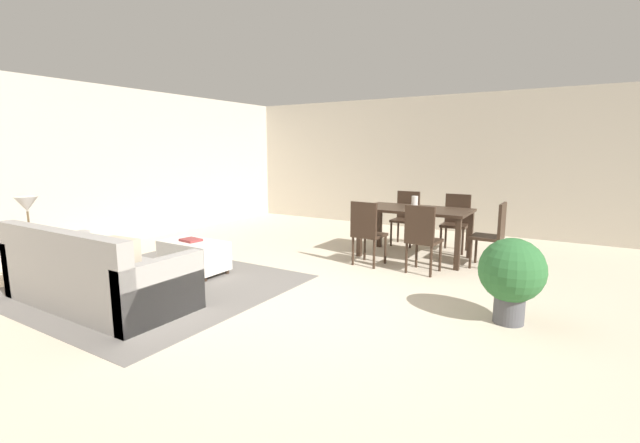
{
  "coord_description": "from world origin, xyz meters",
  "views": [
    {
      "loc": [
        2.47,
        -3.71,
        1.63
      ],
      "look_at": [
        -0.22,
        0.66,
        0.77
      ],
      "focal_mm": 23.95,
      "sensor_mm": 36.0,
      "label": 1
    }
  ],
  "objects_px": {
    "dining_chair_near_right": "(422,235)",
    "dining_chair_head_east": "(494,232)",
    "couch": "(95,278)",
    "vase_centerpiece": "(415,202)",
    "dining_chair_far_left": "(406,215)",
    "dining_chair_far_right": "(456,219)",
    "dining_table": "(415,215)",
    "table_lamp": "(27,206)",
    "potted_plant": "(512,273)",
    "dining_chair_near_left": "(367,230)",
    "book_on_ottoman": "(191,240)",
    "ottoman_table": "(194,255)",
    "side_table": "(32,248)"
  },
  "relations": [
    {
      "from": "dining_chair_far_left",
      "to": "vase_centerpiece",
      "type": "distance_m",
      "value": 1.03
    },
    {
      "from": "table_lamp",
      "to": "book_on_ottoman",
      "type": "height_order",
      "value": "table_lamp"
    },
    {
      "from": "dining_chair_near_left",
      "to": "book_on_ottoman",
      "type": "height_order",
      "value": "dining_chair_near_left"
    },
    {
      "from": "dining_table",
      "to": "dining_chair_far_right",
      "type": "height_order",
      "value": "dining_chair_far_right"
    },
    {
      "from": "dining_chair_near_left",
      "to": "dining_chair_head_east",
      "type": "bearing_deg",
      "value": 27.03
    },
    {
      "from": "dining_table",
      "to": "vase_centerpiece",
      "type": "height_order",
      "value": "vase_centerpiece"
    },
    {
      "from": "vase_centerpiece",
      "to": "dining_chair_head_east",
      "type": "bearing_deg",
      "value": 1.26
    },
    {
      "from": "book_on_ottoman",
      "to": "potted_plant",
      "type": "relative_size",
      "value": 0.32
    },
    {
      "from": "ottoman_table",
      "to": "vase_centerpiece",
      "type": "bearing_deg",
      "value": 46.11
    },
    {
      "from": "dining_chair_head_east",
      "to": "couch",
      "type": "bearing_deg",
      "value": -132.14
    },
    {
      "from": "dining_chair_near_right",
      "to": "dining_chair_head_east",
      "type": "relative_size",
      "value": 1.0
    },
    {
      "from": "dining_chair_head_east",
      "to": "vase_centerpiece",
      "type": "height_order",
      "value": "vase_centerpiece"
    },
    {
      "from": "couch",
      "to": "vase_centerpiece",
      "type": "distance_m",
      "value": 4.32
    },
    {
      "from": "dining_chair_head_east",
      "to": "dining_chair_near_right",
      "type": "bearing_deg",
      "value": -134.48
    },
    {
      "from": "dining_chair_near_left",
      "to": "dining_table",
      "type": "bearing_deg",
      "value": 62.84
    },
    {
      "from": "dining_chair_far_right",
      "to": "vase_centerpiece",
      "type": "relative_size",
      "value": 4.86
    },
    {
      "from": "ottoman_table",
      "to": "vase_centerpiece",
      "type": "height_order",
      "value": "vase_centerpiece"
    },
    {
      "from": "dining_table",
      "to": "table_lamp",
      "type": "bearing_deg",
      "value": -134.3
    },
    {
      "from": "dining_chair_near_right",
      "to": "couch",
      "type": "bearing_deg",
      "value": -131.49
    },
    {
      "from": "table_lamp",
      "to": "potted_plant",
      "type": "height_order",
      "value": "table_lamp"
    },
    {
      "from": "couch",
      "to": "potted_plant",
      "type": "distance_m",
      "value": 4.22
    },
    {
      "from": "side_table",
      "to": "dining_table",
      "type": "distance_m",
      "value": 5.15
    },
    {
      "from": "dining_chair_near_right",
      "to": "dining_table",
      "type": "bearing_deg",
      "value": 115.24
    },
    {
      "from": "couch",
      "to": "potted_plant",
      "type": "relative_size",
      "value": 2.64
    },
    {
      "from": "ottoman_table",
      "to": "table_lamp",
      "type": "xyz_separation_m",
      "value": [
        -1.38,
        -1.33,
        0.71
      ]
    },
    {
      "from": "table_lamp",
      "to": "dining_table",
      "type": "relative_size",
      "value": 0.33
    },
    {
      "from": "dining_chair_far_right",
      "to": "vase_centerpiece",
      "type": "distance_m",
      "value": 0.99
    },
    {
      "from": "dining_chair_far_left",
      "to": "book_on_ottoman",
      "type": "bearing_deg",
      "value": -119.49
    },
    {
      "from": "couch",
      "to": "book_on_ottoman",
      "type": "bearing_deg",
      "value": 91.45
    },
    {
      "from": "dining_table",
      "to": "vase_centerpiece",
      "type": "distance_m",
      "value": 0.2
    },
    {
      "from": "couch",
      "to": "dining_chair_near_left",
      "type": "relative_size",
      "value": 2.35
    },
    {
      "from": "couch",
      "to": "side_table",
      "type": "bearing_deg",
      "value": 178.67
    },
    {
      "from": "ottoman_table",
      "to": "potted_plant",
      "type": "bearing_deg",
      "value": 5.97
    },
    {
      "from": "dining_chair_near_left",
      "to": "dining_chair_near_right",
      "type": "height_order",
      "value": "same"
    },
    {
      "from": "potted_plant",
      "to": "dining_chair_near_left",
      "type": "bearing_deg",
      "value": 150.82
    },
    {
      "from": "side_table",
      "to": "couch",
      "type": "bearing_deg",
      "value": -1.33
    },
    {
      "from": "ottoman_table",
      "to": "dining_chair_far_right",
      "type": "xyz_separation_m",
      "value": [
        2.64,
        3.14,
        0.27
      ]
    },
    {
      "from": "dining_chair_far_left",
      "to": "potted_plant",
      "type": "relative_size",
      "value": 1.12
    },
    {
      "from": "dining_chair_near_right",
      "to": "dining_chair_head_east",
      "type": "bearing_deg",
      "value": 45.52
    },
    {
      "from": "couch",
      "to": "ottoman_table",
      "type": "relative_size",
      "value": 2.39
    },
    {
      "from": "dining_table",
      "to": "dining_chair_far_right",
      "type": "bearing_deg",
      "value": 61.86
    },
    {
      "from": "dining_chair_near_left",
      "to": "side_table",
      "type": "bearing_deg",
      "value": -137.9
    },
    {
      "from": "dining_chair_head_east",
      "to": "dining_chair_near_left",
      "type": "bearing_deg",
      "value": -152.97
    },
    {
      "from": "dining_table",
      "to": "book_on_ottoman",
      "type": "relative_size",
      "value": 6.17
    },
    {
      "from": "side_table",
      "to": "potted_plant",
      "type": "relative_size",
      "value": 0.67
    },
    {
      "from": "vase_centerpiece",
      "to": "dining_chair_far_right",
      "type": "bearing_deg",
      "value": 63.33
    },
    {
      "from": "dining_chair_near_left",
      "to": "vase_centerpiece",
      "type": "bearing_deg",
      "value": 61.32
    },
    {
      "from": "couch",
      "to": "ottoman_table",
      "type": "height_order",
      "value": "couch"
    },
    {
      "from": "dining_chair_head_east",
      "to": "side_table",
      "type": "bearing_deg",
      "value": -142.24
    },
    {
      "from": "vase_centerpiece",
      "to": "dining_chair_far_left",
      "type": "bearing_deg",
      "value": 116.97
    }
  ]
}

